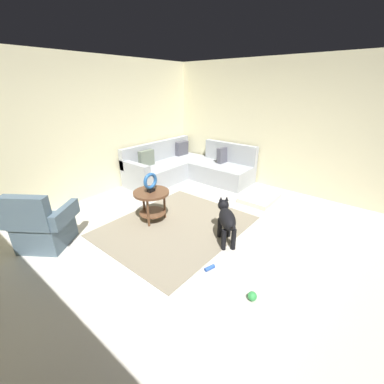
% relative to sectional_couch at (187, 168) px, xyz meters
% --- Properties ---
extents(ground_plane, '(6.00, 6.00, 0.10)m').
position_rel_sectional_couch_xyz_m(ground_plane, '(-1.99, -2.01, -0.34)').
color(ground_plane, beige).
extents(wall_back, '(6.00, 0.12, 2.70)m').
position_rel_sectional_couch_xyz_m(wall_back, '(-1.99, 0.93, 1.06)').
color(wall_back, beige).
rests_on(wall_back, ground_plane).
extents(wall_right, '(0.12, 6.00, 2.70)m').
position_rel_sectional_couch_xyz_m(wall_right, '(0.95, -2.01, 1.06)').
color(wall_right, beige).
rests_on(wall_right, ground_plane).
extents(area_rug, '(2.30, 1.90, 0.01)m').
position_rel_sectional_couch_xyz_m(area_rug, '(-1.84, -1.31, -0.29)').
color(area_rug, gray).
rests_on(area_rug, ground_plane).
extents(sectional_couch, '(2.20, 2.25, 0.88)m').
position_rel_sectional_couch_xyz_m(sectional_couch, '(0.00, 0.00, 0.00)').
color(sectional_couch, '#9EA3A8').
rests_on(sectional_couch, ground_plane).
extents(armchair, '(0.95, 1.00, 0.88)m').
position_rel_sectional_couch_xyz_m(armchair, '(-3.44, -0.22, 0.03)').
color(armchair, '#4C6070').
rests_on(armchair, ground_plane).
extents(side_table, '(0.60, 0.60, 0.54)m').
position_rel_sectional_couch_xyz_m(side_table, '(-1.94, -0.86, 0.12)').
color(side_table, brown).
rests_on(side_table, ground_plane).
extents(torus_sculpture, '(0.28, 0.08, 0.33)m').
position_rel_sectional_couch_xyz_m(torus_sculpture, '(-1.94, -0.86, 0.42)').
color(torus_sculpture, black).
rests_on(torus_sculpture, side_table).
extents(dog_bed_mat, '(0.80, 0.60, 0.09)m').
position_rel_sectional_couch_xyz_m(dog_bed_mat, '(-0.01, -1.93, -0.25)').
color(dog_bed_mat, beige).
rests_on(dog_bed_mat, ground_plane).
extents(dog, '(0.65, 0.63, 0.63)m').
position_rel_sectional_couch_xyz_m(dog, '(-1.68, -2.18, 0.09)').
color(dog, black).
rests_on(dog, ground_plane).
extents(dog_toy_ball, '(0.10, 0.10, 0.10)m').
position_rel_sectional_couch_xyz_m(dog_toy_ball, '(-2.45, -3.00, -0.24)').
color(dog_toy_ball, green).
rests_on(dog_toy_ball, ground_plane).
extents(dog_toy_rope, '(0.15, 0.09, 0.05)m').
position_rel_sectional_couch_xyz_m(dog_toy_rope, '(-2.35, -2.36, -0.27)').
color(dog_toy_rope, blue).
rests_on(dog_toy_rope, ground_plane).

